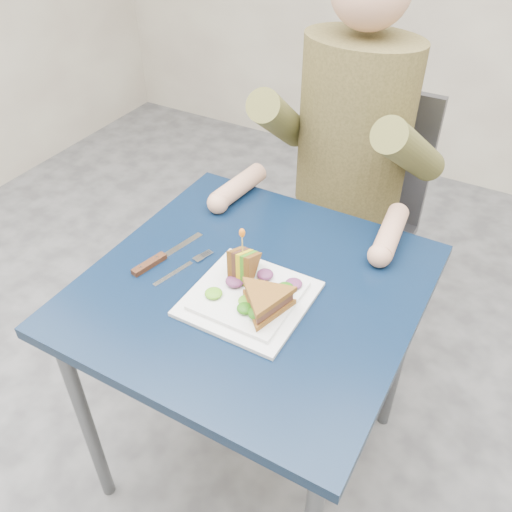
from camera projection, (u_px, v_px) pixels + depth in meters
The scene contains 13 objects.
ground at pixel (254, 453), 1.73m from camera, with size 4.00×4.00×0.00m, color #525254.
table at pixel (253, 308), 1.32m from camera, with size 0.75×0.75×0.73m.
chair at pixel (354, 205), 1.86m from camera, with size 0.42×0.40×0.93m.
diner at pixel (354, 116), 1.55m from camera, with size 0.54×0.59×0.74m.
plate at pixel (249, 297), 1.22m from camera, with size 0.26×0.26×0.02m.
sandwich_flat at pixel (265, 301), 1.16m from camera, with size 0.20×0.20×0.05m.
sandwich_upright at pixel (243, 265), 1.24m from camera, with size 0.08×0.12×0.12m.
fork at pixel (182, 268), 1.31m from camera, with size 0.06×0.18×0.01m.
knife at pixel (156, 260), 1.33m from camera, with size 0.06×0.22×0.02m.
toothpick at pixel (242, 243), 1.20m from camera, with size 0.00×0.00×0.06m, color tan.
toothpick_frill at pixel (242, 233), 1.18m from camera, with size 0.01×0.01×0.02m, color orange.
lettuce_spill at pixel (253, 289), 1.21m from camera, with size 0.15×0.13×0.02m, color #337A14, non-canonical shape.
onion_ring at pixel (256, 290), 1.20m from camera, with size 0.04×0.04×0.01m, color #9E4C7A.
Camera 1 is at (0.47, -0.82, 1.58)m, focal length 38.00 mm.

